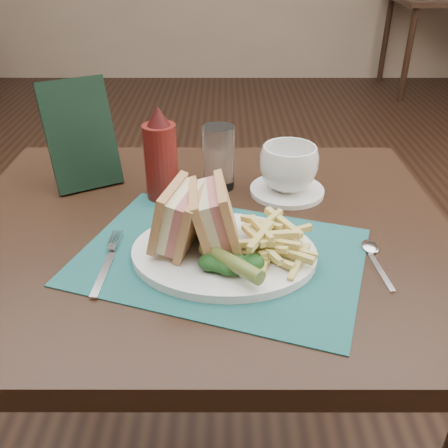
# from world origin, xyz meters

# --- Properties ---
(floor) EXTENTS (7.00, 7.00, 0.00)m
(floor) POSITION_xyz_m (0.00, 0.00, 0.00)
(floor) COLOR black
(floor) RESTS_ON ground
(wall_back) EXTENTS (6.00, 0.00, 6.00)m
(wall_back) POSITION_xyz_m (0.00, 3.50, 0.00)
(wall_back) COLOR gray
(wall_back) RESTS_ON ground
(table_main) EXTENTS (0.90, 0.75, 0.75)m
(table_main) POSITION_xyz_m (0.00, -0.50, 0.38)
(table_main) COLOR black
(table_main) RESTS_ON ground
(table_bg_right) EXTENTS (0.90, 0.75, 0.75)m
(table_bg_right) POSITION_xyz_m (1.87, 3.08, 0.38)
(table_bg_right) COLOR black
(table_bg_right) RESTS_ON ground
(placemat) EXTENTS (0.53, 0.45, 0.00)m
(placemat) POSITION_xyz_m (0.03, -0.60, 0.75)
(placemat) COLOR #195251
(placemat) RESTS_ON table_main
(plate) EXTENTS (0.32, 0.26, 0.01)m
(plate) POSITION_xyz_m (0.04, -0.60, 0.76)
(plate) COLOR white
(plate) RESTS_ON placemat
(sandwich_half_a) EXTENTS (0.10, 0.13, 0.11)m
(sandwich_half_a) POSITION_xyz_m (-0.05, -0.59, 0.82)
(sandwich_half_a) COLOR tan
(sandwich_half_a) RESTS_ON plate
(sandwich_half_b) EXTENTS (0.09, 0.12, 0.11)m
(sandwich_half_b) POSITION_xyz_m (0.00, -0.60, 0.82)
(sandwich_half_b) COLOR tan
(sandwich_half_b) RESTS_ON plate
(kale_garnish) EXTENTS (0.11, 0.08, 0.03)m
(kale_garnish) POSITION_xyz_m (0.05, -0.66, 0.78)
(kale_garnish) COLOR #143716
(kale_garnish) RESTS_ON plate
(pickle_spear) EXTENTS (0.10, 0.10, 0.03)m
(pickle_spear) POSITION_xyz_m (0.05, -0.67, 0.79)
(pickle_spear) COLOR #556727
(pickle_spear) RESTS_ON plate
(fries_pile) EXTENTS (0.18, 0.20, 0.05)m
(fries_pile) POSITION_xyz_m (0.12, -0.60, 0.79)
(fries_pile) COLOR #CDBE66
(fries_pile) RESTS_ON plate
(fork) EXTENTS (0.04, 0.17, 0.01)m
(fork) POSITION_xyz_m (-0.15, -0.62, 0.76)
(fork) COLOR silver
(fork) RESTS_ON placemat
(spoon) EXTENTS (0.05, 0.15, 0.01)m
(spoon) POSITION_xyz_m (0.28, -0.62, 0.76)
(spoon) COLOR silver
(spoon) RESTS_ON table_main
(saucer) EXTENTS (0.16, 0.16, 0.01)m
(saucer) POSITION_xyz_m (0.17, -0.37, 0.76)
(saucer) COLOR white
(saucer) RESTS_ON table_main
(coffee_cup) EXTENTS (0.16, 0.16, 0.09)m
(coffee_cup) POSITION_xyz_m (0.17, -0.37, 0.81)
(coffee_cup) COLOR white
(coffee_cup) RESTS_ON saucer
(drinking_glass) EXTENTS (0.08, 0.08, 0.13)m
(drinking_glass) POSITION_xyz_m (0.03, -0.34, 0.81)
(drinking_glass) COLOR white
(drinking_glass) RESTS_ON table_main
(ketchup_bottle) EXTENTS (0.06, 0.06, 0.19)m
(ketchup_bottle) POSITION_xyz_m (-0.08, -0.39, 0.84)
(ketchup_bottle) COLOR #55120E
(ketchup_bottle) RESTS_ON table_main
(check_presenter) EXTENTS (0.16, 0.14, 0.21)m
(check_presenter) POSITION_xyz_m (-0.25, -0.32, 0.86)
(check_presenter) COLOR black
(check_presenter) RESTS_ON table_main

